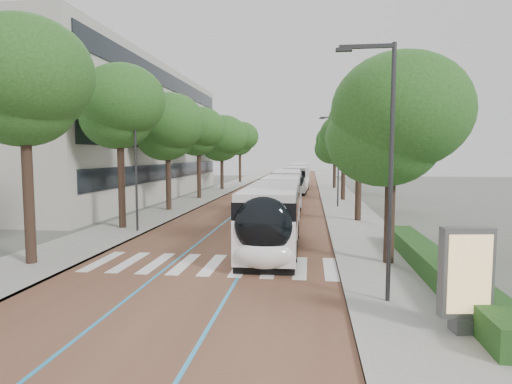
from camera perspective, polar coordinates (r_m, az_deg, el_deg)
ground at (r=17.82m, az=-7.18°, el=-10.46°), size 160.00×160.00×0.00m
road at (r=56.99m, az=2.86°, el=0.23°), size 11.00×140.00×0.02m
sidewalk_left at (r=58.04m, az=-4.54°, el=0.36°), size 4.00×140.00×0.12m
sidewalk_right at (r=56.91m, az=10.41°, el=0.20°), size 4.00×140.00×0.12m
kerb_left at (r=57.68m, az=-2.70°, el=0.34°), size 0.20×140.00×0.14m
kerb_right at (r=56.84m, az=8.50°, el=0.22°), size 0.20×140.00×0.14m
zebra_crossing at (r=18.71m, az=-5.81°, el=-9.62°), size 10.55×3.60×0.01m
lane_line_left at (r=57.13m, az=1.26°, el=0.26°), size 0.12×126.00×0.01m
lane_line_right at (r=56.89m, az=4.47°, el=0.23°), size 0.12×126.00×0.01m
office_building at (r=50.63m, az=-20.99°, el=7.23°), size 18.11×40.00×14.00m
hedge at (r=17.81m, az=22.88°, el=-9.10°), size 1.20×14.00×0.80m
streetlight_near at (r=13.82m, az=16.88°, el=5.12°), size 1.82×0.20×8.00m
streetlight_far at (r=38.70m, az=10.68°, el=5.03°), size 1.82×0.20×8.00m
lamp_post_left at (r=26.75m, az=-15.72°, el=3.49°), size 0.14×0.14×8.00m
trees_left at (r=45.72m, az=-7.83°, el=7.82°), size 6.44×60.56×9.77m
trees_right at (r=40.08m, az=12.15°, el=6.82°), size 5.93×47.82×8.58m
lead_bus at (r=24.93m, az=2.83°, el=-2.17°), size 2.78×18.43×3.20m
bus_queued_0 at (r=41.02m, az=4.21°, el=0.63°), size 2.99×12.48×3.20m
bus_queued_1 at (r=54.35m, az=5.53°, el=1.69°), size 2.98×12.48×3.20m
bus_queued_2 at (r=67.56m, az=5.65°, el=2.33°), size 3.24×12.52×3.20m
bus_queued_3 at (r=80.66m, az=5.88°, el=2.76°), size 2.64×12.42×3.20m
ad_panel at (r=12.50m, az=26.19°, el=-10.22°), size 1.37×0.60×2.76m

